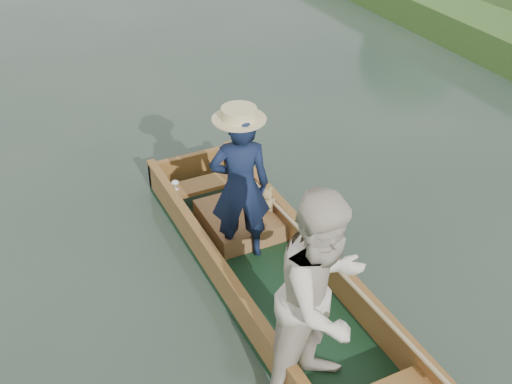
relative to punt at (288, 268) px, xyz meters
name	(u,v)px	position (x,y,z in m)	size (l,w,h in m)	color
ground	(282,301)	(0.13, 0.32, -0.72)	(120.00, 120.00, 0.00)	#283D30
punt	(288,268)	(0.00, 0.00, 0.00)	(1.39, 5.00, 2.02)	#13311B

